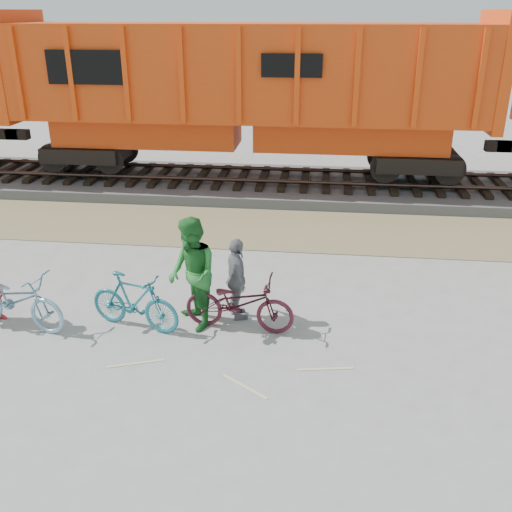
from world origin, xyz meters
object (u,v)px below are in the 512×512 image
object	(u,v)px
bicycle_teal	(134,302)
person_woman	(237,279)
bicycle_blue	(15,300)
person_man	(192,274)
hopper_car_center	(247,90)
bicycle_maroon	(239,303)

from	to	relation	value
bicycle_teal	person_woman	xyz separation A→B (m)	(1.71, 0.57, 0.25)
bicycle_blue	person_man	distance (m)	3.14
hopper_car_center	person_man	distance (m)	8.74
bicycle_blue	bicycle_teal	bearing A→B (deg)	-71.50
bicycle_blue	person_man	size ratio (longest dim) A/B	1.00
bicycle_maroon	hopper_car_center	bearing A→B (deg)	12.00
bicycle_maroon	person_man	distance (m)	0.95
hopper_car_center	person_man	world-z (taller)	hopper_car_center
bicycle_maroon	person_woman	world-z (taller)	person_woman
person_woman	bicycle_blue	bearing A→B (deg)	78.55
bicycle_teal	bicycle_maroon	bearing A→B (deg)	-69.59
hopper_car_center	bicycle_teal	xyz separation A→B (m)	(-0.83, -8.70, -2.49)
person_man	person_woman	world-z (taller)	person_man
bicycle_maroon	person_woman	size ratio (longest dim) A/B	1.26
bicycle_blue	hopper_car_center	bearing A→B (deg)	-4.57
bicycle_blue	bicycle_teal	distance (m)	2.09
bicycle_teal	person_man	distance (m)	1.13
hopper_car_center	person_man	xyz separation A→B (m)	(0.17, -8.50, -2.01)
bicycle_teal	person_woman	world-z (taller)	person_woman
bicycle_blue	person_woman	distance (m)	3.88
bicycle_teal	bicycle_maroon	size ratio (longest dim) A/B	0.90
bicycle_teal	person_man	xyz separation A→B (m)	(1.00, 0.20, 0.48)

